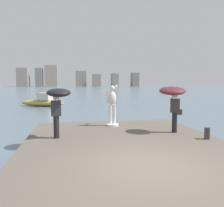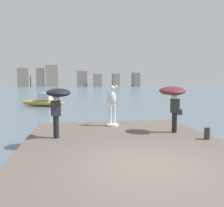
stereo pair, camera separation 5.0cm
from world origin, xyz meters
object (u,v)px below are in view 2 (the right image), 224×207
object	(u,v)px
onlooker_left	(58,99)
boat_far	(166,90)
mooring_bollard	(207,133)
boat_leftward	(43,102)
onlooker_right	(173,95)
statue_white_figure	(112,107)

from	to	relation	value
onlooker_left	boat_far	world-z (taller)	onlooker_left
onlooker_left	mooring_bollard	size ratio (longest dim) A/B	4.40
boat_far	boat_leftward	world-z (taller)	boat_leftward
onlooker_right	onlooker_left	bearing A→B (deg)	-178.10
statue_white_figure	boat_leftward	distance (m)	15.20
mooring_bollard	boat_far	xyz separation A→B (m)	(18.93, 48.17, -0.18)
statue_white_figure	onlooker_right	bearing A→B (deg)	-38.99
statue_white_figure	boat_far	distance (m)	50.04
onlooker_left	mooring_bollard	world-z (taller)	onlooker_left
onlooker_left	boat_leftward	world-z (taller)	onlooker_left
mooring_bollard	statue_white_figure	bearing A→B (deg)	133.82
onlooker_left	onlooker_right	bearing A→B (deg)	1.90
statue_white_figure	boat_far	bearing A→B (deg)	63.81
boat_far	boat_leftward	distance (m)	41.03
mooring_bollard	boat_leftward	distance (m)	19.42
statue_white_figure	onlooker_right	xyz separation A→B (m)	(2.34, -1.90, 0.68)
statue_white_figure	onlooker_right	distance (m)	3.09
onlooker_right	mooring_bollard	world-z (taller)	onlooker_right
onlooker_right	boat_far	size ratio (longest dim) A/B	0.45
onlooker_right	boat_far	xyz separation A→B (m)	(19.73, 46.79, -1.58)
onlooker_left	mooring_bollard	distance (m)	5.94
onlooker_left	boat_leftward	bearing A→B (deg)	99.34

